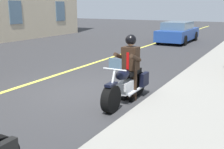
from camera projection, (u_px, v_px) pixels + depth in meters
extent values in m
plane|color=#333335|center=(84.00, 91.00, 8.16)|extent=(80.00, 80.00, 0.00)
cube|color=#E5DB4C|center=(34.00, 82.00, 9.11)|extent=(60.00, 0.16, 0.01)
cylinder|color=black|center=(111.00, 99.00, 6.49)|extent=(0.66, 0.21, 0.66)
cylinder|color=black|center=(137.00, 83.00, 7.82)|extent=(0.66, 0.21, 0.66)
cube|color=silver|center=(126.00, 87.00, 7.15)|extent=(0.56, 0.29, 0.32)
ellipsoid|color=black|center=(123.00, 75.00, 6.90)|extent=(0.56, 0.29, 0.24)
cube|color=black|center=(132.00, 72.00, 7.38)|extent=(0.70, 0.29, 0.12)
cube|color=black|center=(144.00, 79.00, 7.64)|extent=(0.40, 0.12, 0.36)
cube|color=black|center=(130.00, 77.00, 7.84)|extent=(0.40, 0.12, 0.36)
cylinder|color=silver|center=(111.00, 88.00, 6.45)|extent=(0.35, 0.05, 0.76)
cylinder|color=silver|center=(115.00, 69.00, 6.49)|extent=(0.04, 0.60, 0.04)
cube|color=black|center=(111.00, 84.00, 6.41)|extent=(0.36, 0.16, 0.06)
cylinder|color=silver|center=(136.00, 90.00, 7.37)|extent=(0.90, 0.09, 0.08)
cube|color=slate|center=(115.00, 64.00, 6.47)|extent=(0.04, 0.32, 0.28)
cylinder|color=black|center=(134.00, 85.00, 7.31)|extent=(0.14, 0.14, 0.84)
cube|color=black|center=(133.00, 99.00, 7.35)|extent=(0.26, 0.11, 0.10)
cylinder|color=black|center=(126.00, 84.00, 7.42)|extent=(0.14, 0.14, 0.84)
cube|color=black|center=(125.00, 98.00, 7.46)|extent=(0.26, 0.11, 0.10)
cube|color=black|center=(130.00, 58.00, 7.20)|extent=(0.32, 0.40, 0.60)
cube|color=red|center=(128.00, 61.00, 7.07)|extent=(0.02, 0.07, 0.44)
cylinder|color=black|center=(135.00, 58.00, 6.93)|extent=(0.55, 0.11, 0.28)
cylinder|color=black|center=(120.00, 56.00, 7.13)|extent=(0.55, 0.11, 0.28)
sphere|color=tan|center=(131.00, 42.00, 7.10)|extent=(0.22, 0.22, 0.22)
sphere|color=black|center=(131.00, 40.00, 7.08)|extent=(0.28, 0.28, 0.28)
cube|color=navy|center=(178.00, 34.00, 19.05)|extent=(4.60, 1.80, 0.70)
cube|color=slate|center=(177.00, 26.00, 18.74)|extent=(2.40, 1.60, 0.60)
cylinder|color=black|center=(172.00, 35.00, 20.73)|extent=(0.64, 0.22, 0.64)
cylinder|color=black|center=(195.00, 36.00, 19.93)|extent=(0.64, 0.22, 0.64)
cylinder|color=black|center=(159.00, 39.00, 18.27)|extent=(0.64, 0.22, 0.64)
cylinder|color=black|center=(184.00, 41.00, 17.47)|extent=(0.64, 0.22, 0.64)
cube|color=slate|center=(60.00, 11.00, 23.40)|extent=(1.10, 0.06, 1.60)
cube|color=slate|center=(16.00, 12.00, 19.31)|extent=(1.10, 0.06, 1.60)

